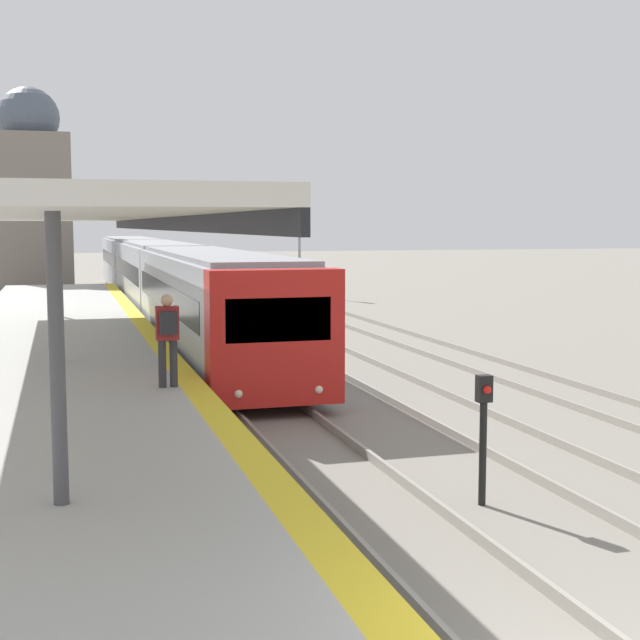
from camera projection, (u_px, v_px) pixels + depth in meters
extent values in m
cube|color=beige|center=(56.00, 213.00, 18.29)|extent=(4.00, 24.59, 0.20)
cube|color=black|center=(153.00, 224.00, 18.86)|extent=(0.08, 24.59, 0.24)
cylinder|color=#47474C|center=(57.00, 360.00, 9.07)|extent=(0.16, 0.16, 3.02)
cylinder|color=#47474C|center=(59.00, 291.00, 18.46)|extent=(0.16, 0.16, 3.02)
cylinder|color=#47474C|center=(59.00, 269.00, 27.86)|extent=(0.16, 0.16, 3.02)
cylinder|color=#2D2D33|center=(162.00, 364.00, 15.81)|extent=(0.14, 0.14, 0.85)
cylinder|color=#2D2D33|center=(174.00, 363.00, 15.86)|extent=(0.14, 0.14, 0.85)
cube|color=maroon|center=(167.00, 323.00, 15.76)|extent=(0.40, 0.22, 0.60)
sphere|color=tan|center=(167.00, 300.00, 15.72)|extent=(0.22, 0.22, 0.22)
cube|color=#232328|center=(169.00, 323.00, 15.57)|extent=(0.30, 0.18, 0.40)
cube|color=red|center=(275.00, 337.00, 17.28)|extent=(2.64, 0.70, 2.64)
cube|color=black|center=(279.00, 320.00, 16.93)|extent=(2.06, 0.04, 0.84)
sphere|color=#EFEACC|center=(238.00, 394.00, 16.85)|extent=(0.16, 0.16, 0.16)
sphere|color=#EFEACC|center=(319.00, 390.00, 17.28)|extent=(0.16, 0.16, 0.16)
cube|color=#A8ADB7|center=(212.00, 304.00, 24.41)|extent=(2.64, 14.23, 2.64)
cube|color=gray|center=(212.00, 254.00, 24.26)|extent=(2.33, 13.94, 0.12)
cube|color=black|center=(212.00, 294.00, 24.38)|extent=(2.66, 13.09, 0.69)
cylinder|color=black|center=(197.00, 379.00, 19.81)|extent=(0.12, 0.70, 0.70)
cylinder|color=black|center=(294.00, 374.00, 20.44)|extent=(0.12, 0.70, 0.70)
cylinder|color=black|center=(155.00, 331.00, 28.65)|extent=(0.12, 0.70, 0.70)
cylinder|color=black|center=(224.00, 329.00, 29.27)|extent=(0.12, 0.70, 0.70)
cube|color=#A8ADB7|center=(157.00, 276.00, 38.33)|extent=(2.64, 14.23, 2.64)
cube|color=gray|center=(157.00, 243.00, 38.19)|extent=(2.33, 13.94, 0.12)
cube|color=black|center=(157.00, 269.00, 38.30)|extent=(2.66, 13.09, 0.69)
cylinder|color=black|center=(141.00, 315.00, 33.74)|extent=(0.12, 0.70, 0.70)
cylinder|color=black|center=(200.00, 314.00, 34.36)|extent=(0.12, 0.70, 0.70)
cylinder|color=black|center=(124.00, 297.00, 42.57)|extent=(0.12, 0.70, 0.70)
cylinder|color=black|center=(171.00, 296.00, 43.19)|extent=(0.12, 0.70, 0.70)
cube|color=#A8ADB7|center=(131.00, 262.00, 52.25)|extent=(2.64, 14.23, 2.64)
cube|color=gray|center=(131.00, 239.00, 52.11)|extent=(2.33, 13.94, 0.12)
cube|color=black|center=(131.00, 257.00, 52.22)|extent=(2.66, 13.09, 0.69)
cylinder|color=black|center=(117.00, 289.00, 47.66)|extent=(0.12, 0.70, 0.70)
cylinder|color=black|center=(159.00, 288.00, 48.28)|extent=(0.12, 0.70, 0.70)
cylinder|color=black|center=(108.00, 279.00, 56.49)|extent=(0.12, 0.70, 0.70)
cylinder|color=black|center=(144.00, 278.00, 57.11)|extent=(0.12, 0.70, 0.70)
cylinder|color=black|center=(483.00, 454.00, 11.91)|extent=(0.10, 0.10, 1.41)
cube|color=black|center=(484.00, 389.00, 11.82)|extent=(0.20, 0.14, 0.36)
sphere|color=red|center=(487.00, 390.00, 11.73)|extent=(0.11, 0.11, 0.11)
cylinder|color=gray|center=(300.00, 249.00, 47.16)|extent=(0.14, 0.14, 4.97)
cube|color=black|center=(299.00, 209.00, 46.93)|extent=(0.28, 0.20, 0.70)
sphere|color=red|center=(300.00, 206.00, 46.81)|extent=(0.14, 0.14, 0.14)
cube|color=slate|center=(32.00, 214.00, 49.33)|extent=(4.32, 4.32, 8.70)
sphere|color=#4C5666|center=(29.00, 118.00, 48.77)|extent=(3.33, 3.33, 3.33)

